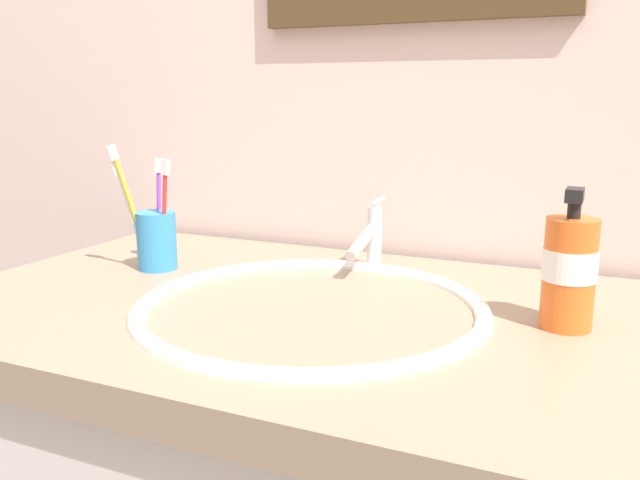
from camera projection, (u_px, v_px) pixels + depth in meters
name	position (u px, v px, depth m)	size (l,w,h in m)	color
tiled_wall_back	(416.00, 76.00, 1.18)	(2.34, 0.04, 2.40)	beige
sink_basin	(311.00, 334.00, 0.92)	(0.48, 0.48, 0.11)	white
faucet	(370.00, 237.00, 1.11)	(0.02, 0.15, 0.11)	silver
toothbrush_cup	(157.00, 241.00, 1.11)	(0.06, 0.06, 0.10)	#338CCC
toothbrush_yellow	(130.00, 199.00, 1.09)	(0.05, 0.04, 0.20)	yellow
toothbrush_red	(164.00, 207.00, 1.08)	(0.03, 0.01, 0.18)	red
toothbrush_white	(129.00, 207.00, 1.10)	(0.04, 0.04, 0.18)	white
toothbrush_purple	(159.00, 204.00, 1.12)	(0.01, 0.03, 0.18)	purple
soap_dispenser	(569.00, 270.00, 0.82)	(0.07, 0.07, 0.18)	orange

